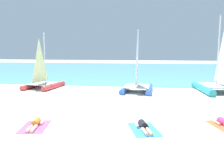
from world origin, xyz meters
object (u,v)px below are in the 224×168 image
object	(u,v)px
sailboat_teal	(219,81)
towel_middle	(144,129)
towel_left	(35,127)
sunbather_left	(35,123)
sailboat_red	(43,80)
sailboat_blue	(137,83)
sunbather_middle	(144,126)

from	to	relation	value
sailboat_teal	towel_middle	xyz separation A→B (m)	(-5.72, -9.98, -0.90)
towel_middle	towel_left	bearing A→B (deg)	-175.76
sailboat_teal	sunbather_left	bearing A→B (deg)	-140.62
sailboat_red	towel_middle	bearing A→B (deg)	-42.71
sailboat_teal	sailboat_blue	bearing A→B (deg)	-178.55
towel_middle	sunbather_middle	world-z (taller)	sunbather_middle
sailboat_teal	sailboat_red	world-z (taller)	sailboat_teal
sailboat_blue	sunbather_left	size ratio (longest dim) A/B	3.17
towel_left	sunbather_middle	distance (m)	4.73
sunbather_middle	sailboat_blue	bearing A→B (deg)	79.12
sailboat_blue	sunbather_middle	world-z (taller)	sailboat_blue
sailboat_teal	towel_left	world-z (taller)	sailboat_teal
sunbather_left	towel_middle	distance (m)	4.75
sailboat_teal	sunbather_middle	world-z (taller)	sailboat_teal
sunbather_middle	towel_middle	bearing A→B (deg)	-90.00
sunbather_left	sunbather_middle	distance (m)	4.74
sailboat_red	sunbather_left	world-z (taller)	sailboat_red
sailboat_red	sailboat_blue	distance (m)	8.26
sailboat_red	sailboat_blue	xyz separation A→B (m)	(8.24, -0.51, 0.01)
towel_left	sailboat_blue	bearing A→B (deg)	67.49
sailboat_blue	sunbather_middle	bearing A→B (deg)	-83.47
sailboat_teal	sunbather_left	size ratio (longest dim) A/B	3.89
sunbather_left	towel_middle	size ratio (longest dim) A/B	0.82
towel_middle	sunbather_middle	size ratio (longest dim) A/B	1.23
towel_middle	sunbather_middle	bearing A→B (deg)	105.47
sailboat_red	towel_left	world-z (taller)	sailboat_red
sailboat_blue	sunbather_middle	distance (m)	9.22
towel_left	towel_middle	xyz separation A→B (m)	(4.73, 0.35, 0.00)
sailboat_red	sunbather_middle	bearing A→B (deg)	-42.58
sailboat_teal	sunbather_left	xyz separation A→B (m)	(-10.46, -10.26, -0.77)
towel_left	towel_middle	distance (m)	4.74
sailboat_teal	sailboat_blue	xyz separation A→B (m)	(-6.47, -0.74, -0.17)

